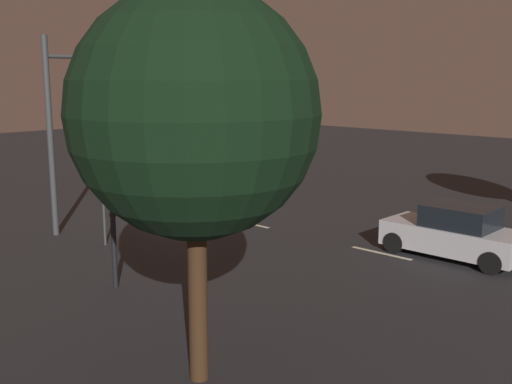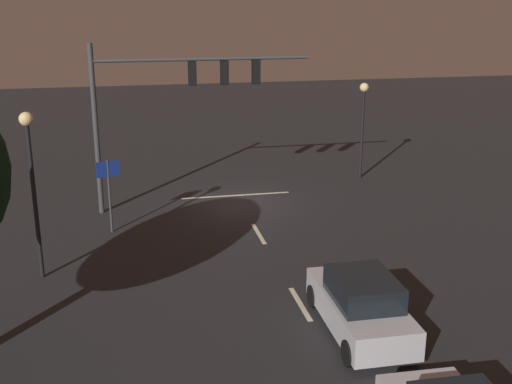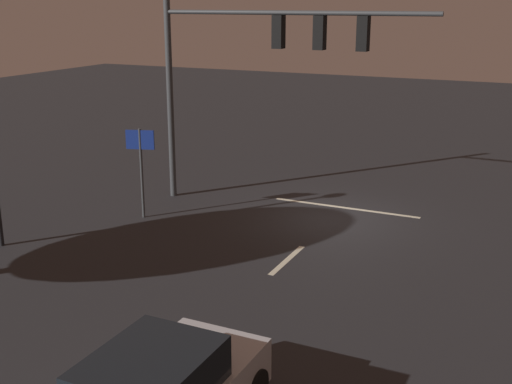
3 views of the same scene
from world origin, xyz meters
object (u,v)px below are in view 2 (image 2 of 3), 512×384
(street_lamp_left_kerb, at_px, (363,112))
(route_sign, at_px, (109,181))
(traffic_signal_assembly, at_px, (174,91))
(car_approaching, at_px, (361,305))
(street_lamp_right_kerb, at_px, (31,165))

(street_lamp_left_kerb, distance_m, route_sign, 13.40)
(traffic_signal_assembly, bearing_deg, route_sign, 41.79)
(car_approaching, distance_m, route_sign, 11.52)
(route_sign, bearing_deg, car_approaching, 125.74)
(traffic_signal_assembly, relative_size, route_sign, 3.13)
(street_lamp_left_kerb, relative_size, route_sign, 1.65)
(car_approaching, height_order, street_lamp_right_kerb, street_lamp_right_kerb)
(traffic_signal_assembly, distance_m, route_sign, 4.77)
(traffic_signal_assembly, relative_size, street_lamp_left_kerb, 1.89)
(street_lamp_left_kerb, height_order, street_lamp_right_kerb, street_lamp_right_kerb)
(street_lamp_left_kerb, xyz_separation_m, street_lamp_right_kerb, (14.40, 9.21, 0.42))
(route_sign, bearing_deg, street_lamp_left_kerb, -156.16)
(car_approaching, relative_size, street_lamp_right_kerb, 0.81)
(traffic_signal_assembly, height_order, street_lamp_right_kerb, traffic_signal_assembly)
(route_sign, bearing_deg, street_lamp_right_kerb, 60.13)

